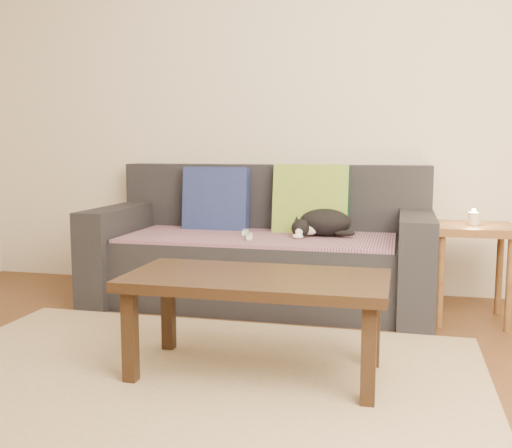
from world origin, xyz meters
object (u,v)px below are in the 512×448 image
object	(u,v)px
cat	(323,223)
wii_remote_a	(245,233)
coffee_table	(256,288)
sofa	(262,254)
side_table	(472,242)
wii_remote_b	(249,236)

from	to	relation	value
cat	wii_remote_a	bearing A→B (deg)	-173.73
wii_remote_a	coffee_table	size ratio (longest dim) A/B	0.13
sofa	side_table	size ratio (longest dim) A/B	3.79
cat	wii_remote_b	xyz separation A→B (m)	(-0.41, -0.23, -0.07)
wii_remote_b	sofa	bearing A→B (deg)	-19.80
sofa	cat	world-z (taller)	sofa
side_table	cat	bearing A→B (deg)	171.05
wii_remote_a	wii_remote_b	size ratio (longest dim) A/B	1.00
wii_remote_a	side_table	distance (m)	1.34
wii_remote_b	coffee_table	size ratio (longest dim) A/B	0.13
sofa	wii_remote_a	size ratio (longest dim) A/B	14.00
cat	sofa	bearing A→B (deg)	174.96
wii_remote_a	wii_remote_b	distance (m)	0.15
sofa	cat	size ratio (longest dim) A/B	5.39
wii_remote_b	side_table	distance (m)	1.28
side_table	wii_remote_b	bearing A→B (deg)	-176.02
wii_remote_a	side_table	xyz separation A→B (m)	(1.34, -0.05, 0.00)
side_table	coffee_table	distance (m)	1.48
wii_remote_a	wii_remote_b	xyz separation A→B (m)	(0.06, -0.14, 0.00)
wii_remote_a	coffee_table	distance (m)	1.21
sofa	side_table	world-z (taller)	sofa
cat	coffee_table	world-z (taller)	cat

